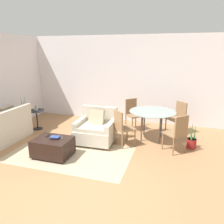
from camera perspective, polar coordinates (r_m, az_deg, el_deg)
ground_plane at (r=4.16m, az=-9.51°, el=-17.60°), size 20.00×20.00×0.00m
wall_back at (r=7.14m, az=3.69°, el=8.51°), size 12.00×0.06×2.75m
area_rug at (r=5.14m, az=-10.84°, el=-10.75°), size 2.74×1.58×0.01m
armchair at (r=5.58m, az=-4.18°, el=-4.56°), size 0.95×0.88×0.86m
ottoman at (r=5.05m, az=-15.17°, el=-8.74°), size 0.81×0.61×0.41m
book_stack at (r=4.98m, az=-14.67°, el=-6.39°), size 0.21×0.17×0.04m
tv_remote_primary at (r=4.97m, az=-13.01°, el=-6.57°), size 0.11×0.16×0.01m
tv_remote_secondary at (r=5.18m, az=-16.41°, el=-5.91°), size 0.08×0.17×0.01m
potted_plant at (r=7.23m, az=-21.78°, el=-1.87°), size 0.32×0.32×0.99m
side_table at (r=6.83m, az=-19.08°, el=-0.95°), size 0.49×0.49×0.58m
picture_frame at (r=6.76m, az=-19.27°, el=1.14°), size 0.13×0.07×0.18m
dining_table at (r=5.75m, az=10.51°, el=-0.53°), size 1.19×1.19×0.76m
dining_chair_near_left at (r=5.30m, az=2.59°, el=-3.61°), size 0.59×0.59×0.90m
dining_chair_near_right at (r=5.15m, az=16.74°, el=-4.85°), size 0.59×0.59×0.90m
dining_chair_far_left at (r=6.50m, az=5.44°, el=0.03°), size 0.59×0.59×0.90m
dining_chair_far_right at (r=6.39m, az=16.90°, el=-0.89°), size 0.59×0.59×0.90m
potted_plant_small at (r=5.63m, az=20.08°, el=-7.23°), size 0.23×0.23×0.64m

